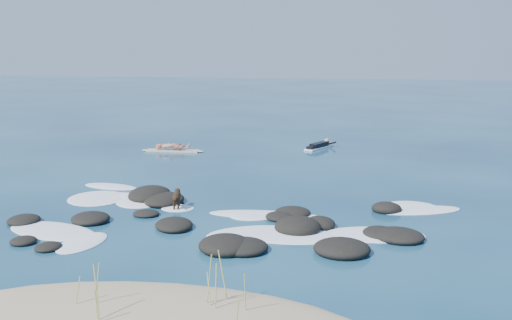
# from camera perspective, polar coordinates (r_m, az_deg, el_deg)

# --- Properties ---
(ground) EXTENTS (160.00, 160.00, 0.00)m
(ground) POSITION_cam_1_polar(r_m,az_deg,el_deg) (18.62, -2.32, -5.07)
(ground) COLOR #0A2642
(ground) RESTS_ON ground
(dune_grass) EXTENTS (3.52, 1.96, 1.20)m
(dune_grass) POSITION_cam_1_polar(r_m,az_deg,el_deg) (11.22, -8.25, -13.10)
(dune_grass) COLOR #A0A751
(dune_grass) RESTS_ON ground
(reef_rocks) EXTENTS (12.57, 6.68, 0.58)m
(reef_rocks) POSITION_cam_1_polar(r_m,az_deg,el_deg) (17.12, -2.48, -6.18)
(reef_rocks) COLOR black
(reef_rocks) RESTS_ON ground
(breaking_foam) EXTENTS (13.95, 7.77, 0.12)m
(breaking_foam) POSITION_cam_1_polar(r_m,az_deg,el_deg) (18.00, -3.66, -5.63)
(breaking_foam) COLOR white
(breaking_foam) RESTS_ON ground
(standing_surfer_rig) EXTENTS (3.21, 0.69, 1.83)m
(standing_surfer_rig) POSITION_cam_1_polar(r_m,az_deg,el_deg) (29.15, -8.37, 2.21)
(standing_surfer_rig) COLOR beige
(standing_surfer_rig) RESTS_ON ground
(paddling_surfer_rig) EXTENTS (1.61, 2.33, 0.42)m
(paddling_surfer_rig) POSITION_cam_1_polar(r_m,az_deg,el_deg) (30.11, 6.37, 1.44)
(paddling_surfer_rig) COLOR white
(paddling_surfer_rig) RESTS_ON ground
(dog) EXTENTS (0.39, 1.01, 0.65)m
(dog) POSITION_cam_1_polar(r_m,az_deg,el_deg) (18.84, -7.95, -3.63)
(dog) COLOR black
(dog) RESTS_ON ground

